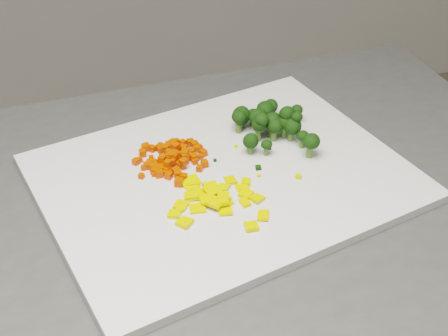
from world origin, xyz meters
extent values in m
cube|color=silver|center=(-0.11, 0.32, 0.91)|extent=(0.57, 0.49, 0.01)
cube|color=red|center=(-0.17, 0.36, 0.92)|extent=(0.01, 0.01, 0.01)
cube|color=red|center=(-0.17, 0.40, 0.92)|extent=(0.01, 0.01, 0.01)
cube|color=red|center=(-0.18, 0.39, 0.92)|extent=(0.01, 0.01, 0.01)
cube|color=red|center=(-0.17, 0.37, 0.93)|extent=(0.01, 0.01, 0.01)
cube|color=red|center=(-0.18, 0.34, 0.92)|extent=(0.01, 0.01, 0.01)
cube|color=red|center=(-0.15, 0.39, 0.92)|extent=(0.01, 0.01, 0.01)
cube|color=red|center=(-0.20, 0.34, 0.92)|extent=(0.01, 0.01, 0.01)
cube|color=red|center=(-0.17, 0.36, 0.93)|extent=(0.01, 0.01, 0.01)
cube|color=red|center=(-0.18, 0.37, 0.93)|extent=(0.01, 0.01, 0.01)
cube|color=red|center=(-0.19, 0.40, 0.92)|extent=(0.01, 0.01, 0.01)
cube|color=red|center=(-0.17, 0.31, 0.92)|extent=(0.01, 0.01, 0.01)
cube|color=red|center=(-0.13, 0.37, 0.92)|extent=(0.01, 0.01, 0.01)
cube|color=red|center=(-0.19, 0.34, 0.92)|extent=(0.01, 0.01, 0.01)
cube|color=red|center=(-0.17, 0.33, 0.92)|extent=(0.01, 0.01, 0.01)
cube|color=red|center=(-0.20, 0.35, 0.92)|extent=(0.01, 0.01, 0.01)
cube|color=red|center=(-0.13, 0.39, 0.92)|extent=(0.01, 0.01, 0.01)
cube|color=red|center=(-0.17, 0.36, 0.93)|extent=(0.01, 0.01, 0.01)
cube|color=red|center=(-0.13, 0.34, 0.92)|extent=(0.01, 0.01, 0.01)
cube|color=red|center=(-0.22, 0.38, 0.92)|extent=(0.01, 0.01, 0.01)
cube|color=red|center=(-0.16, 0.35, 0.92)|extent=(0.01, 0.01, 0.01)
cube|color=red|center=(-0.18, 0.37, 0.92)|extent=(0.01, 0.01, 0.01)
cube|color=red|center=(-0.14, 0.35, 0.92)|extent=(0.01, 0.01, 0.01)
cube|color=red|center=(-0.18, 0.39, 0.92)|extent=(0.01, 0.01, 0.01)
cube|color=red|center=(-0.18, 0.35, 0.93)|extent=(0.01, 0.01, 0.01)
cube|color=red|center=(-0.18, 0.40, 0.92)|extent=(0.01, 0.01, 0.01)
cube|color=red|center=(-0.19, 0.36, 0.93)|extent=(0.01, 0.01, 0.01)
cube|color=red|center=(-0.16, 0.35, 0.92)|extent=(0.01, 0.01, 0.01)
cube|color=red|center=(-0.15, 0.37, 0.92)|extent=(0.01, 0.01, 0.01)
cube|color=red|center=(-0.20, 0.35, 0.92)|extent=(0.01, 0.01, 0.01)
cube|color=red|center=(-0.21, 0.40, 0.92)|extent=(0.01, 0.01, 0.01)
cube|color=red|center=(-0.20, 0.41, 0.92)|extent=(0.01, 0.01, 0.01)
cube|color=red|center=(-0.18, 0.36, 0.93)|extent=(0.01, 0.01, 0.01)
cube|color=red|center=(-0.16, 0.41, 0.92)|extent=(0.01, 0.01, 0.01)
cube|color=red|center=(-0.16, 0.37, 0.92)|extent=(0.01, 0.01, 0.01)
cube|color=red|center=(-0.19, 0.36, 0.92)|extent=(0.01, 0.01, 0.01)
cube|color=red|center=(-0.16, 0.40, 0.92)|extent=(0.02, 0.02, 0.01)
cube|color=red|center=(-0.15, 0.37, 0.92)|extent=(0.01, 0.01, 0.01)
cube|color=red|center=(-0.20, 0.35, 0.92)|extent=(0.01, 0.01, 0.01)
cube|color=red|center=(-0.14, 0.36, 0.92)|extent=(0.01, 0.01, 0.01)
cube|color=red|center=(-0.17, 0.40, 0.92)|extent=(0.01, 0.01, 0.01)
cube|color=red|center=(-0.13, 0.39, 0.92)|extent=(0.01, 0.01, 0.01)
cube|color=red|center=(-0.18, 0.36, 0.93)|extent=(0.01, 0.01, 0.01)
cube|color=red|center=(-0.15, 0.36, 0.93)|extent=(0.01, 0.01, 0.01)
cube|color=red|center=(-0.14, 0.38, 0.92)|extent=(0.01, 0.01, 0.01)
cube|color=red|center=(-0.14, 0.33, 0.92)|extent=(0.01, 0.01, 0.01)
cube|color=red|center=(-0.17, 0.34, 0.92)|extent=(0.01, 0.01, 0.01)
cube|color=red|center=(-0.13, 0.36, 0.92)|extent=(0.01, 0.01, 0.01)
cube|color=red|center=(-0.17, 0.37, 0.92)|extent=(0.01, 0.01, 0.01)
cube|color=red|center=(-0.15, 0.38, 0.92)|extent=(0.01, 0.01, 0.01)
cube|color=red|center=(-0.17, 0.37, 0.93)|extent=(0.01, 0.01, 0.01)
cube|color=red|center=(-0.17, 0.36, 0.92)|extent=(0.01, 0.01, 0.01)
cube|color=red|center=(-0.16, 0.36, 0.92)|extent=(0.01, 0.01, 0.01)
cube|color=red|center=(-0.16, 0.38, 0.93)|extent=(0.01, 0.01, 0.01)
cube|color=red|center=(-0.17, 0.32, 0.92)|extent=(0.01, 0.01, 0.01)
cube|color=red|center=(-0.14, 0.40, 0.92)|extent=(0.01, 0.01, 0.01)
cube|color=red|center=(-0.15, 0.40, 0.92)|extent=(0.01, 0.01, 0.01)
cube|color=red|center=(-0.15, 0.39, 0.92)|extent=(0.01, 0.01, 0.01)
cube|color=red|center=(-0.22, 0.37, 0.92)|extent=(0.01, 0.01, 0.01)
cube|color=red|center=(-0.18, 0.33, 0.92)|extent=(0.01, 0.01, 0.01)
cube|color=red|center=(-0.17, 0.37, 0.92)|extent=(0.01, 0.01, 0.01)
cube|color=red|center=(-0.22, 0.36, 0.92)|extent=(0.01, 0.01, 0.01)
cube|color=red|center=(-0.16, 0.36, 0.92)|extent=(0.01, 0.01, 0.01)
cube|color=red|center=(-0.20, 0.37, 0.92)|extent=(0.01, 0.01, 0.01)
cube|color=red|center=(-0.20, 0.38, 0.92)|extent=(0.01, 0.01, 0.01)
cube|color=red|center=(-0.16, 0.37, 0.92)|extent=(0.01, 0.01, 0.01)
cube|color=red|center=(-0.13, 0.38, 0.92)|extent=(0.01, 0.01, 0.01)
cube|color=red|center=(-0.19, 0.35, 0.92)|extent=(0.01, 0.01, 0.01)
cube|color=red|center=(-0.20, 0.34, 0.92)|extent=(0.01, 0.01, 0.01)
cube|color=red|center=(-0.20, 0.40, 0.92)|extent=(0.01, 0.01, 0.01)
cube|color=red|center=(-0.20, 0.37, 0.92)|extent=(0.01, 0.01, 0.01)
cube|color=red|center=(-0.18, 0.35, 0.92)|extent=(0.01, 0.01, 0.01)
cube|color=red|center=(-0.13, 0.39, 0.92)|extent=(0.01, 0.01, 0.01)
cube|color=red|center=(-0.16, 0.35, 0.92)|extent=(0.01, 0.01, 0.01)
cube|color=red|center=(-0.20, 0.34, 0.92)|extent=(0.01, 0.01, 0.01)
cube|color=red|center=(-0.19, 0.36, 0.92)|extent=(0.01, 0.01, 0.01)
cube|color=red|center=(-0.21, 0.36, 0.92)|extent=(0.01, 0.01, 0.01)
cube|color=red|center=(-0.17, 0.39, 0.92)|extent=(0.01, 0.01, 0.01)
cube|color=red|center=(-0.21, 0.39, 0.92)|extent=(0.01, 0.01, 0.01)
cube|color=red|center=(-0.20, 0.40, 0.92)|extent=(0.01, 0.01, 0.01)
cube|color=red|center=(-0.22, 0.34, 0.92)|extent=(0.01, 0.01, 0.01)
cube|color=red|center=(-0.19, 0.34, 0.92)|extent=(0.01, 0.01, 0.01)
cube|color=yellow|center=(-0.08, 0.29, 0.92)|extent=(0.02, 0.02, 0.01)
cube|color=yellow|center=(-0.09, 0.26, 0.92)|extent=(0.02, 0.02, 0.01)
cube|color=yellow|center=(-0.15, 0.28, 0.91)|extent=(0.02, 0.02, 0.01)
cube|color=yellow|center=(-0.18, 0.23, 0.92)|extent=(0.03, 0.03, 0.01)
cube|color=yellow|center=(-0.08, 0.22, 0.91)|extent=(0.02, 0.03, 0.01)
cube|color=yellow|center=(-0.13, 0.25, 0.92)|extent=(0.02, 0.02, 0.01)
cube|color=yellow|center=(-0.15, 0.29, 0.92)|extent=(0.01, 0.02, 0.01)
cube|color=yellow|center=(-0.09, 0.28, 0.92)|extent=(0.02, 0.02, 0.01)
cube|color=yellow|center=(-0.12, 0.29, 0.91)|extent=(0.02, 0.02, 0.01)
cube|color=yellow|center=(-0.16, 0.28, 0.92)|extent=(0.02, 0.02, 0.01)
cube|color=yellow|center=(-0.15, 0.31, 0.92)|extent=(0.02, 0.02, 0.01)
cube|color=yellow|center=(-0.13, 0.28, 0.92)|extent=(0.03, 0.03, 0.01)
cube|color=yellow|center=(-0.10, 0.20, 0.92)|extent=(0.02, 0.02, 0.01)
cube|color=yellow|center=(-0.15, 0.29, 0.91)|extent=(0.02, 0.02, 0.01)
cube|color=yellow|center=(-0.10, 0.25, 0.92)|extent=(0.01, 0.02, 0.01)
cube|color=yellow|center=(-0.12, 0.26, 0.92)|extent=(0.02, 0.02, 0.01)
cube|color=yellow|center=(-0.14, 0.28, 0.91)|extent=(0.03, 0.03, 0.01)
cube|color=yellow|center=(-0.18, 0.27, 0.92)|extent=(0.02, 0.02, 0.00)
cube|color=yellow|center=(-0.13, 0.24, 0.91)|extent=(0.02, 0.02, 0.01)
cube|color=yellow|center=(-0.16, 0.31, 0.92)|extent=(0.02, 0.02, 0.01)
cube|color=yellow|center=(-0.10, 0.30, 0.91)|extent=(0.02, 0.02, 0.01)
cube|color=yellow|center=(-0.12, 0.26, 0.92)|extent=(0.02, 0.02, 0.01)
cube|color=yellow|center=(-0.16, 0.25, 0.91)|extent=(0.02, 0.02, 0.00)
cube|color=yellow|center=(-0.08, 0.25, 0.92)|extent=(0.02, 0.02, 0.01)
cube|color=yellow|center=(-0.15, 0.26, 0.92)|extent=(0.02, 0.02, 0.01)
cube|color=yellow|center=(-0.15, 0.28, 0.92)|extent=(0.01, 0.01, 0.00)
cube|color=yellow|center=(-0.09, 0.27, 0.92)|extent=(0.02, 0.02, 0.01)
cube|color=yellow|center=(-0.14, 0.26, 0.92)|extent=(0.02, 0.02, 0.01)
cube|color=yellow|center=(-0.16, 0.30, 0.92)|extent=(0.02, 0.02, 0.01)
cube|color=yellow|center=(-0.13, 0.29, 0.92)|extent=(0.02, 0.02, 0.01)
cube|color=yellow|center=(-0.13, 0.28, 0.92)|extent=(0.01, 0.02, 0.01)
cube|color=yellow|center=(-0.19, 0.25, 0.92)|extent=(0.02, 0.02, 0.01)
cube|color=yellow|center=(-0.15, 0.26, 0.92)|extent=(0.02, 0.01, 0.01)
cube|color=yellow|center=(-0.14, 0.25, 0.92)|extent=(0.03, 0.03, 0.01)
cube|color=black|center=(-0.11, 0.35, 0.91)|extent=(0.00, 0.00, 0.00)
cube|color=yellow|center=(-0.18, 0.25, 0.92)|extent=(0.01, 0.01, 0.01)
cube|color=black|center=(-0.20, 0.35, 0.92)|extent=(0.01, 0.01, 0.00)
cube|color=yellow|center=(-0.06, 0.30, 0.91)|extent=(0.01, 0.01, 0.00)
cube|color=black|center=(-0.06, 0.32, 0.92)|extent=(0.01, 0.01, 0.01)
cube|color=yellow|center=(-0.19, 0.25, 0.92)|extent=(0.01, 0.01, 0.00)
cube|color=yellow|center=(-0.01, 0.28, 0.92)|extent=(0.01, 0.01, 0.01)
cube|color=yellow|center=(-0.07, 0.38, 0.91)|extent=(0.01, 0.01, 0.00)
cube|color=red|center=(-0.19, 0.25, 0.92)|extent=(0.01, 0.01, 0.00)
cube|color=black|center=(-0.03, 0.36, 0.92)|extent=(0.01, 0.01, 0.00)
camera|label=1|loc=(-0.29, -0.35, 1.44)|focal=50.00mm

